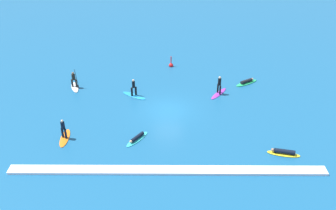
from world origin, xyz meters
The scene contains 10 objects.
ground_plane centered at (0.00, 0.00, 0.00)m, with size 120.00×120.00×0.00m, color #195684.
surfer_on_white_board centered at (-9.45, 4.34, 0.46)m, with size 1.41×2.49×2.06m.
surfer_on_blue_board centered at (-3.31, 2.62, 0.44)m, with size 2.66×2.11×1.78m.
surfer_on_teal_board centered at (-2.46, -4.71, 0.13)m, with size 1.95×2.43×0.37m.
surfer_on_green_board centered at (8.10, 5.40, 0.15)m, with size 2.67×2.09×0.44m.
surfer_on_orange_board centered at (-8.30, -4.57, 0.48)m, with size 0.78×2.57×1.76m.
surfer_on_purple_board centered at (4.95, 3.08, 0.56)m, with size 2.06×2.63×1.89m.
surfer_on_yellow_board centered at (8.78, -6.58, 0.18)m, with size 2.53×1.18×0.45m.
marker_buoy centered at (0.29, 9.64, 0.17)m, with size 0.50×0.50×1.32m.
wave_crest centered at (0.00, -8.59, 0.09)m, with size 22.61×0.90×0.18m, color white.
Camera 1 is at (0.16, -29.39, 17.45)m, focal length 40.17 mm.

